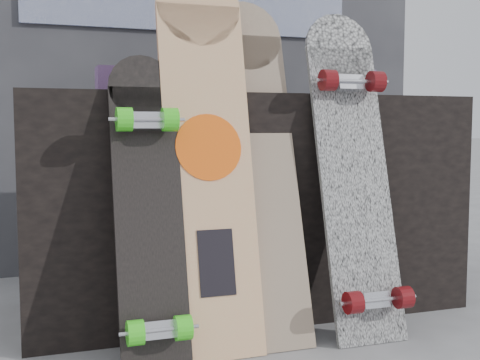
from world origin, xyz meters
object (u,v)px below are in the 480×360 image
object	(u,v)px
vendor_table	(243,203)
longboard_cascadia	(354,166)
longboard_geisha	(207,142)
skateboard_dark	(149,203)
longboard_celtic	(258,156)

from	to	relation	value
vendor_table	longboard_cascadia	bearing A→B (deg)	-56.86
longboard_geisha	longboard_cascadia	xyz separation A→B (m)	(0.49, -0.04, -0.08)
vendor_table	longboard_geisha	size ratio (longest dim) A/B	1.32
longboard_geisha	skateboard_dark	distance (m)	0.27
vendor_table	longboard_celtic	distance (m)	0.37
vendor_table	longboard_cascadia	distance (m)	0.49
longboard_celtic	longboard_cascadia	xyz separation A→B (m)	(0.31, -0.08, -0.04)
longboard_celtic	longboard_cascadia	distance (m)	0.32
longboard_celtic	longboard_cascadia	world-z (taller)	longboard_celtic
skateboard_dark	longboard_geisha	bearing A→B (deg)	17.91
longboard_geisha	skateboard_dark	xyz separation A→B (m)	(-0.19, -0.06, -0.18)
longboard_celtic	longboard_cascadia	size ratio (longest dim) A/B	1.04
longboard_cascadia	skateboard_dark	xyz separation A→B (m)	(-0.69, -0.03, -0.09)
vendor_table	skateboard_dark	size ratio (longest dim) A/B	1.76
vendor_table	longboard_geisha	world-z (taller)	longboard_geisha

